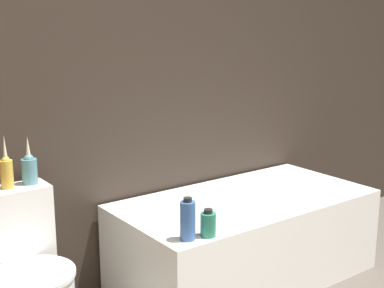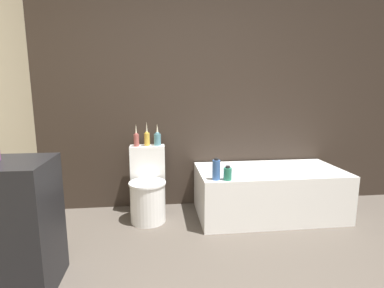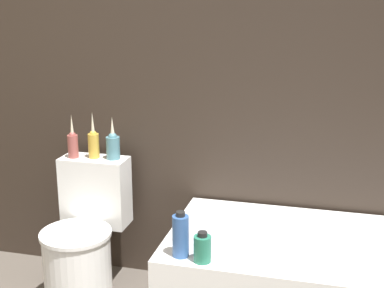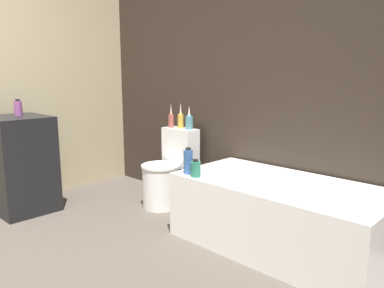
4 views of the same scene
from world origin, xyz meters
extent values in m
cube|color=#332821|center=(0.00, 2.33, 1.30)|extent=(6.40, 0.06, 2.60)
cube|color=white|center=(0.78, 1.90, 0.25)|extent=(1.50, 0.77, 0.50)
cube|color=#B7BCC6|center=(0.78, 1.90, 0.50)|extent=(1.30, 0.57, 0.01)
cylinder|color=white|center=(-0.49, 1.88, 0.20)|extent=(0.35, 0.35, 0.39)
cylinder|color=white|center=(-0.49, 1.88, 0.40)|extent=(0.37, 0.37, 0.02)
cube|color=white|center=(-0.49, 2.14, 0.54)|extent=(0.37, 0.17, 0.38)
cube|color=black|center=(-1.37, 0.93, 0.44)|extent=(0.57, 0.49, 0.88)
cylinder|color=#994C47|center=(-0.60, 2.12, 0.80)|extent=(0.06, 0.06, 0.13)
sphere|color=#994C47|center=(-0.60, 2.12, 0.86)|extent=(0.04, 0.04, 0.04)
cone|color=beige|center=(-0.60, 2.12, 0.92)|extent=(0.02, 0.02, 0.11)
cylinder|color=gold|center=(-0.49, 2.15, 0.80)|extent=(0.06, 0.06, 0.13)
sphere|color=gold|center=(-0.49, 2.15, 0.87)|extent=(0.04, 0.04, 0.04)
cone|color=beige|center=(-0.49, 2.15, 0.93)|extent=(0.02, 0.02, 0.12)
cylinder|color=teal|center=(-0.38, 2.15, 0.80)|extent=(0.07, 0.07, 0.12)
sphere|color=teal|center=(-0.38, 2.15, 0.86)|extent=(0.05, 0.05, 0.05)
cone|color=beige|center=(-0.38, 2.15, 0.91)|extent=(0.03, 0.03, 0.11)
cylinder|color=#335999|center=(0.15, 1.60, 0.59)|extent=(0.07, 0.07, 0.19)
cylinder|color=black|center=(0.15, 1.60, 0.70)|extent=(0.04, 0.04, 0.02)
cylinder|color=#267259|center=(0.25, 1.58, 0.56)|extent=(0.07, 0.07, 0.11)
cylinder|color=black|center=(0.25, 1.58, 0.63)|extent=(0.04, 0.04, 0.02)
camera|label=1|loc=(-1.22, -0.28, 1.49)|focal=50.00mm
camera|label=2|loc=(-0.39, -1.02, 1.33)|focal=28.00mm
camera|label=3|loc=(0.72, -0.41, 1.59)|focal=50.00mm
camera|label=4|loc=(2.11, -0.38, 1.26)|focal=35.00mm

